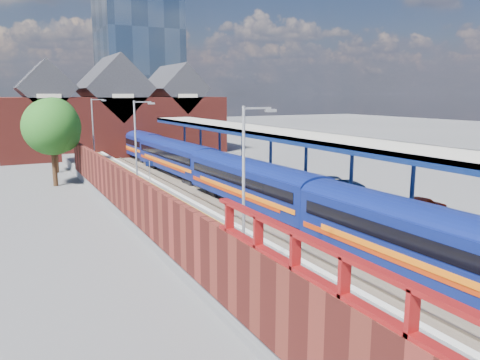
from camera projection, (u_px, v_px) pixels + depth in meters
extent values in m
plane|color=#5B5B5E|center=(185.00, 187.00, 43.12)|extent=(240.00, 240.00, 0.00)
cube|color=#473D33|center=(233.00, 210.00, 34.38)|extent=(6.00, 76.00, 0.06)
cube|color=slate|center=(205.00, 212.00, 33.36)|extent=(0.07, 76.00, 0.14)
cube|color=slate|center=(223.00, 210.00, 34.01)|extent=(0.07, 76.00, 0.14)
cube|color=slate|center=(242.00, 208.00, 34.71)|extent=(0.07, 76.00, 0.14)
cube|color=slate|center=(259.00, 206.00, 35.36)|extent=(0.07, 76.00, 0.14)
cube|color=#565659|center=(161.00, 212.00, 31.80)|extent=(5.00, 76.00, 1.00)
cube|color=#565659|center=(301.00, 196.00, 37.00)|extent=(6.00, 76.00, 1.00)
cube|color=silver|center=(193.00, 201.00, 32.77)|extent=(0.30, 76.00, 0.05)
cube|color=silver|center=(270.00, 193.00, 35.62)|extent=(0.30, 76.00, 0.05)
cube|color=yellow|center=(185.00, 202.00, 32.50)|extent=(0.14, 76.00, 0.01)
cube|color=navy|center=(437.00, 248.00, 20.13)|extent=(3.21, 16.07, 2.50)
cube|color=navy|center=(439.00, 220.00, 19.91)|extent=(3.21, 16.07, 0.60)
cube|color=navy|center=(251.00, 184.00, 34.63)|extent=(3.21, 16.07, 2.50)
cube|color=navy|center=(252.00, 167.00, 34.40)|extent=(3.21, 16.07, 0.60)
cube|color=navy|center=(176.00, 157.00, 49.13)|extent=(3.21, 16.07, 2.50)
cube|color=navy|center=(175.00, 145.00, 48.90)|extent=(3.21, 16.07, 0.60)
cube|color=navy|center=(134.00, 143.00, 63.63)|extent=(3.21, 16.07, 2.50)
cube|color=navy|center=(134.00, 134.00, 63.40)|extent=(3.21, 16.07, 0.60)
cube|color=black|center=(192.00, 164.00, 41.16)|extent=(0.04, 60.54, 0.70)
cube|color=orange|center=(192.00, 173.00, 41.30)|extent=(0.03, 55.27, 0.30)
cube|color=#AD2E0B|center=(192.00, 176.00, 41.34)|extent=(0.03, 55.27, 0.30)
cube|color=black|center=(125.00, 150.00, 68.81)|extent=(2.00, 2.40, 0.60)
cylinder|color=navy|center=(412.00, 193.00, 25.60)|extent=(0.24, 0.24, 4.20)
cylinder|color=navy|center=(351.00, 179.00, 29.97)|extent=(0.24, 0.24, 4.20)
cylinder|color=navy|center=(306.00, 168.00, 34.33)|extent=(0.24, 0.24, 4.20)
cylinder|color=navy|center=(271.00, 159.00, 38.70)|extent=(0.24, 0.24, 4.20)
cylinder|color=navy|center=(243.00, 153.00, 43.07)|extent=(0.24, 0.24, 4.20)
cylinder|color=navy|center=(220.00, 147.00, 47.43)|extent=(0.24, 0.24, 4.20)
cylinder|color=navy|center=(201.00, 143.00, 51.80)|extent=(0.24, 0.24, 4.20)
cylinder|color=navy|center=(185.00, 139.00, 56.17)|extent=(0.24, 0.24, 4.20)
cube|color=beige|center=(283.00, 133.00, 37.65)|extent=(4.50, 52.00, 0.25)
cube|color=navy|center=(259.00, 136.00, 36.70)|extent=(0.20, 52.00, 0.55)
cube|color=navy|center=(305.00, 134.00, 38.64)|extent=(0.20, 52.00, 0.55)
cylinder|color=#A5A8AA|center=(244.00, 196.00, 18.40)|extent=(0.12, 0.12, 7.00)
cube|color=#A5A8AA|center=(257.00, 108.00, 18.06)|extent=(1.20, 0.08, 0.08)
cube|color=#A5A8AA|center=(271.00, 111.00, 18.34)|extent=(0.45, 0.18, 0.12)
cylinder|color=#A5A8AA|center=(136.00, 152.00, 32.37)|extent=(0.12, 0.12, 7.00)
cube|color=#A5A8AA|center=(143.00, 102.00, 32.03)|extent=(1.20, 0.08, 0.08)
cube|color=#A5A8AA|center=(151.00, 103.00, 32.32)|extent=(0.45, 0.18, 0.12)
cylinder|color=#A5A8AA|center=(93.00, 134.00, 46.35)|extent=(0.12, 0.12, 7.00)
cube|color=#A5A8AA|center=(98.00, 100.00, 46.00)|extent=(1.20, 0.08, 0.08)
cube|color=#A5A8AA|center=(104.00, 101.00, 46.29)|extent=(0.45, 0.18, 0.12)
cylinder|color=#A5A8AA|center=(150.00, 177.00, 35.21)|extent=(0.08, 0.08, 2.50)
cube|color=#0C194C|center=(149.00, 164.00, 35.02)|extent=(0.55, 0.06, 0.35)
cube|color=maroon|center=(148.00, 208.00, 25.04)|extent=(0.35, 50.00, 2.80)
cube|color=maroon|center=(377.00, 271.00, 9.76)|extent=(0.30, 15.00, 0.12)
cube|color=maroon|center=(374.00, 313.00, 9.93)|extent=(0.30, 15.00, 0.12)
cube|color=maroon|center=(412.00, 313.00, 8.98)|extent=(0.30, 0.12, 1.00)
cube|color=maroon|center=(344.00, 277.00, 10.73)|extent=(0.30, 0.12, 1.00)
cube|color=maroon|center=(295.00, 251.00, 12.47)|extent=(0.30, 0.12, 1.00)
cube|color=maroon|center=(258.00, 232.00, 14.22)|extent=(0.30, 0.12, 1.00)
cube|color=maroon|center=(229.00, 217.00, 15.97)|extent=(0.30, 0.12, 1.00)
cube|color=maroon|center=(114.00, 125.00, 66.84)|extent=(30.00, 12.00, 8.00)
cube|color=#232328|center=(44.00, 88.00, 61.83)|extent=(7.13, 12.00, 7.13)
cube|color=#232328|center=(113.00, 88.00, 65.90)|extent=(9.16, 12.00, 9.16)
cube|color=#232328|center=(173.00, 89.00, 69.97)|extent=(7.13, 12.00, 7.13)
cube|color=beige|center=(49.00, 96.00, 56.73)|extent=(2.80, 0.15, 0.50)
cube|color=beige|center=(123.00, 96.00, 60.80)|extent=(2.80, 0.15, 0.50)
cube|color=beige|center=(188.00, 96.00, 64.87)|extent=(2.80, 0.15, 0.50)
cube|color=#415770|center=(138.00, 31.00, 87.68)|extent=(14.00, 14.00, 40.00)
cylinder|color=#382314|center=(54.00, 165.00, 43.25)|extent=(0.44, 0.44, 4.00)
sphere|color=#155017|center=(52.00, 127.00, 42.61)|extent=(5.20, 5.20, 5.20)
sphere|color=#155017|center=(62.00, 134.00, 42.66)|extent=(3.20, 3.20, 3.20)
cylinder|color=#382314|center=(56.00, 154.00, 50.68)|extent=(0.44, 0.44, 4.00)
sphere|color=#155017|center=(54.00, 122.00, 50.05)|extent=(5.20, 5.20, 5.20)
sphere|color=#155017|center=(63.00, 128.00, 50.10)|extent=(3.20, 3.20, 3.20)
imported|color=#A9280E|center=(420.00, 207.00, 28.36)|extent=(4.31, 2.35, 1.39)
imported|color=black|center=(442.00, 219.00, 26.06)|extent=(4.44, 3.08, 1.19)
imported|color=navy|center=(336.00, 184.00, 35.79)|extent=(4.87, 3.62, 1.23)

